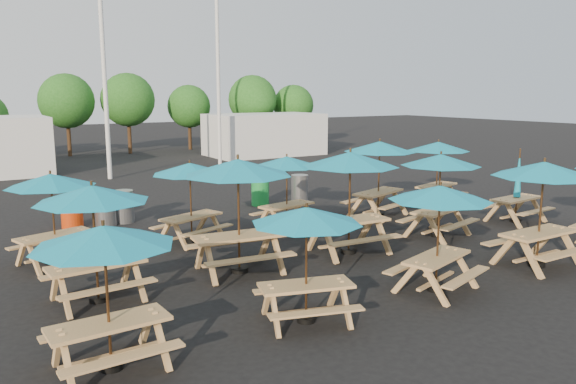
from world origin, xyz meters
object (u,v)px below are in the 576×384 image
picnic_unit_14 (438,150)px  picnic_unit_4 (238,173)px  waste_bin_3 (260,191)px  waste_bin_4 (300,188)px  picnic_unit_9 (544,175)px  picnic_unit_8 (287,165)px  picnic_unit_2 (51,185)px  picnic_unit_10 (441,165)px  picnic_unit_7 (350,165)px  picnic_unit_11 (380,151)px  waste_bin_0 (72,211)px  picnic_unit_6 (440,199)px  picnic_unit_13 (517,192)px  picnic_unit_3 (306,222)px  waste_bin_1 (105,209)px  waste_bin_2 (124,206)px  picnic_unit_0 (104,244)px  picnic_unit_5 (190,173)px  picnic_unit_1 (92,200)px

picnic_unit_14 → picnic_unit_4: bearing=-178.5°
waste_bin_3 → waste_bin_4: size_ratio=1.00×
picnic_unit_4 → picnic_unit_9: (6.07, -3.22, -0.10)m
picnic_unit_8 → picnic_unit_2: bearing=170.7°
picnic_unit_10 → picnic_unit_7: bearing=165.2°
picnic_unit_11 → waste_bin_0: 9.60m
waste_bin_3 → picnic_unit_6: bearing=-96.9°
picnic_unit_9 → picnic_unit_13: bearing=41.8°
picnic_unit_3 → picnic_unit_2: bearing=134.5°
picnic_unit_3 → picnic_unit_6: 3.11m
picnic_unit_3 → picnic_unit_8: picnic_unit_8 is taller
picnic_unit_2 → waste_bin_1: (1.95, 3.31, -1.38)m
picnic_unit_2 → waste_bin_1: 4.09m
picnic_unit_2 → picnic_unit_4: 4.38m
picnic_unit_11 → picnic_unit_10: bearing=-113.9°
picnic_unit_3 → waste_bin_2: size_ratio=2.40×
picnic_unit_0 → picnic_unit_6: bearing=-4.0°
picnic_unit_14 → waste_bin_4: picnic_unit_14 is taller
waste_bin_3 → waste_bin_4: same height
waste_bin_1 → waste_bin_4: same height
picnic_unit_8 → picnic_unit_14: 6.18m
picnic_unit_11 → picnic_unit_13: size_ratio=1.26×
picnic_unit_4 → waste_bin_0: bearing=116.4°
picnic_unit_5 → picnic_unit_10: 6.79m
picnic_unit_14 → picnic_unit_13: bearing=-101.0°
picnic_unit_1 → picnic_unit_7: size_ratio=0.90×
picnic_unit_7 → picnic_unit_14: bearing=29.9°
picnic_unit_1 → picnic_unit_2: bearing=90.4°
picnic_unit_0 → waste_bin_1: 9.44m
picnic_unit_6 → picnic_unit_7: (0.17, 3.10, 0.33)m
picnic_unit_0 → waste_bin_0: (1.26, 9.36, -1.39)m
picnic_unit_2 → waste_bin_3: picnic_unit_2 is taller
picnic_unit_5 → waste_bin_4: bearing=10.8°
picnic_unit_14 → waste_bin_0: (-11.58, 3.37, -1.49)m
waste_bin_3 → picnic_unit_3: bearing=-114.3°
picnic_unit_7 → picnic_unit_10: 3.11m
picnic_unit_11 → waste_bin_0: picnic_unit_11 is taller
picnic_unit_8 → waste_bin_4: 4.24m
picnic_unit_2 → waste_bin_1: size_ratio=2.52×
picnic_unit_14 → picnic_unit_9: bearing=-133.4°
picnic_unit_1 → picnic_unit_2: size_ratio=0.92×
picnic_unit_13 → picnic_unit_9: bearing=-142.8°
picnic_unit_1 → picnic_unit_5: picnic_unit_1 is taller
waste_bin_3 → picnic_unit_13: bearing=-49.4°
waste_bin_1 → picnic_unit_0: bearing=-103.4°
picnic_unit_10 → picnic_unit_14: picnic_unit_10 is taller
picnic_unit_6 → waste_bin_0: picnic_unit_6 is taller
picnic_unit_5 → waste_bin_1: picnic_unit_5 is taller
picnic_unit_13 → waste_bin_3: picnic_unit_13 is taller
picnic_unit_1 → picnic_unit_14: size_ratio=0.87×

